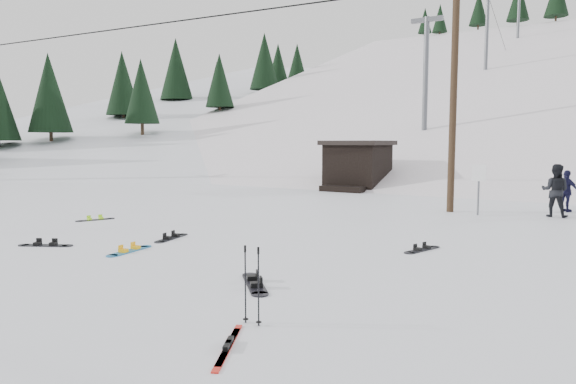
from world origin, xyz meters
The scene contains 21 objects.
ground centered at (0.00, 0.00, 0.00)m, with size 200.00×200.00×0.00m, color white.
ski_slope centered at (0.00, 55.00, -12.00)m, with size 60.00×75.00×45.00m, color white.
ridge_left centered at (-36.00, 48.00, -11.00)m, with size 34.00×85.00×38.00m, color white.
treeline_left centered at (-34.00, 40.00, 0.00)m, with size 20.00×64.00×10.00m, color black, non-canonical shape.
treeline_crest centered at (0.00, 86.00, 0.00)m, with size 50.00×6.00×10.00m, color black, non-canonical shape.
utility_pole centered at (2.00, 14.00, 4.68)m, with size 2.00×0.26×9.00m.
trail_sign centered at (3.10, 13.58, 1.27)m, with size 0.50×0.09×1.85m.
lift_hut centered at (-5.00, 20.94, 1.36)m, with size 3.40×4.10×2.75m.
lift_tower_near centered at (-4.00, 30.00, 7.86)m, with size 2.20×0.36×8.00m.
lift_tower_mid centered at (-4.00, 50.00, 14.36)m, with size 2.20×0.36×8.00m.
lift_tower_far centered at (-4.00, 70.00, 20.86)m, with size 2.20×0.36×8.00m.
hero_snowboard centered at (-2.76, 2.59, 0.03)m, with size 0.43×1.46×0.10m.
hero_skis centered at (2.96, -0.76, 0.02)m, with size 0.78×1.42×0.08m.
ski_poles centered at (2.73, 0.09, 0.59)m, with size 0.32×0.08×1.16m.
board_scatter_a centered at (-5.13, 1.91, 0.03)m, with size 1.30×0.81×0.10m.
board_scatter_b centered at (-3.11, 4.36, 0.03)m, with size 0.53×1.43×0.10m.
board_scatter_c centered at (-7.76, 5.44, 0.02)m, with size 0.65×1.23×0.09m.
board_scatter_d centered at (1.54, 1.81, 0.03)m, with size 1.23×1.27×0.11m.
board_scatter_f centered at (3.25, 6.51, 0.02)m, with size 0.56×1.29×0.09m.
skier_dark centered at (5.50, 14.61, 0.94)m, with size 0.92×0.71×1.89m, color black.
skier_navy centered at (5.76, 16.33, 0.80)m, with size 0.94×0.39×1.60m, color #171638.
Camera 1 is at (7.02, -5.80, 2.65)m, focal length 32.00 mm.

